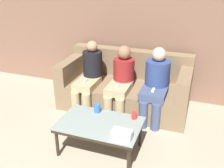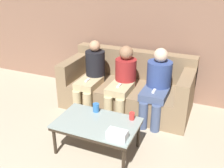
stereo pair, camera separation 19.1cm
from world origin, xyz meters
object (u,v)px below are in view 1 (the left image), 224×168
at_px(couch, 126,87).
at_px(cup_near_left, 97,108).
at_px(coffee_table, 100,126).
at_px(seated_person_mid_left, 121,79).
at_px(cup_near_right, 134,115).
at_px(tissue_box, 122,134).
at_px(seated_person_mid_right, 156,82).
at_px(seated_person_left_end, 90,75).

bearing_deg(couch, cup_near_left, -93.87).
xyz_separation_m(coffee_table, cup_near_left, (-0.12, 0.22, 0.10)).
bearing_deg(cup_near_left, seated_person_mid_left, 84.97).
distance_m(cup_near_right, tissue_box, 0.43).
relative_size(cup_near_left, seated_person_mid_left, 0.11).
distance_m(cup_near_left, tissue_box, 0.63).
height_order(cup_near_left, cup_near_right, cup_near_left).
bearing_deg(seated_person_mid_left, cup_near_left, -95.03).
xyz_separation_m(cup_near_left, seated_person_mid_left, (0.07, 0.78, 0.09)).
relative_size(coffee_table, seated_person_mid_right, 0.93).
distance_m(couch, seated_person_left_end, 0.62).
bearing_deg(couch, cup_near_right, -67.65).
bearing_deg(seated_person_mid_right, seated_person_mid_left, -177.31).
height_order(coffee_table, tissue_box, tissue_box).
height_order(cup_near_right, tissue_box, tissue_box).
distance_m(coffee_table, cup_near_left, 0.27).
height_order(couch, seated_person_left_end, seated_person_left_end).
xyz_separation_m(coffee_table, tissue_box, (0.35, -0.20, 0.09)).
bearing_deg(couch, seated_person_left_end, -155.27).
relative_size(coffee_table, tissue_box, 4.50).
bearing_deg(seated_person_left_end, seated_person_mid_right, 1.55).
xyz_separation_m(cup_near_right, seated_person_mid_left, (-0.42, 0.78, 0.10)).
bearing_deg(tissue_box, couch, 105.41).
height_order(tissue_box, seated_person_mid_right, seated_person_mid_right).
relative_size(couch, seated_person_mid_left, 1.93).
bearing_deg(seated_person_left_end, cup_near_left, -59.90).
bearing_deg(seated_person_mid_left, seated_person_mid_right, 2.69).
xyz_separation_m(couch, tissue_box, (0.40, -1.44, 0.14)).
xyz_separation_m(couch, coffee_table, (0.05, -1.24, 0.05)).
relative_size(couch, tissue_box, 9.14).
height_order(couch, tissue_box, couch).
xyz_separation_m(cup_near_left, cup_near_right, (0.48, 0.00, -0.01)).
xyz_separation_m(cup_near_right, seated_person_mid_right, (0.10, 0.80, 0.12)).
bearing_deg(seated_person_mid_left, tissue_box, -71.77).
xyz_separation_m(cup_near_left, seated_person_mid_right, (0.59, 0.80, 0.11)).
relative_size(couch, seated_person_left_end, 1.88).
distance_m(seated_person_mid_left, seated_person_mid_right, 0.52).
height_order(coffee_table, seated_person_mid_right, seated_person_mid_right).
xyz_separation_m(couch, seated_person_mid_left, (0.00, -0.23, 0.24)).
xyz_separation_m(cup_near_right, tissue_box, (-0.02, -0.43, 0.00)).
distance_m(seated_person_left_end, seated_person_mid_right, 1.03).
xyz_separation_m(cup_near_right, seated_person_left_end, (-0.93, 0.77, 0.11)).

